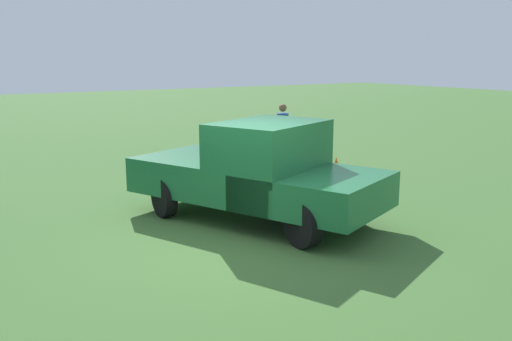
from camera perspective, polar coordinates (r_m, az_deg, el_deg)
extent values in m
plane|color=#3D662D|center=(9.00, -0.97, -7.16)|extent=(80.00, 80.00, 0.00)
cylinder|color=black|center=(10.31, -9.45, -2.68)|extent=(0.75, 0.22, 0.75)
cylinder|color=black|center=(11.54, -3.56, -1.00)|extent=(0.75, 0.22, 0.75)
cylinder|color=black|center=(8.57, 4.82, -5.51)|extent=(0.75, 0.22, 0.75)
cylinder|color=black|center=(10.02, 9.74, -3.11)|extent=(0.75, 0.22, 0.75)
cube|color=#1E6638|center=(10.78, -6.01, -0.11)|extent=(2.47, 2.55, 0.64)
cube|color=#1E6638|center=(9.71, 1.33, 0.94)|extent=(2.13, 2.41, 1.40)
cube|color=slate|center=(9.64, 1.34, 3.51)|extent=(1.86, 2.18, 0.48)
cube|color=#1E6638|center=(9.33, 6.02, -2.08)|extent=(2.81, 2.69, 0.60)
cube|color=silver|center=(11.41, -9.25, -0.88)|extent=(0.85, 1.81, 0.16)
cylinder|color=#7A6B51|center=(15.53, 2.79, 2.35)|extent=(0.14, 0.14, 0.79)
cylinder|color=#7A6B51|center=(15.33, 2.68, 2.23)|extent=(0.14, 0.14, 0.79)
cylinder|color=#284C93|center=(15.34, 2.76, 4.83)|extent=(0.45, 0.45, 0.59)
sphere|color=brown|center=(15.29, 2.78, 6.47)|extent=(0.21, 0.21, 0.21)
cone|color=orange|center=(13.43, 8.25, 0.26)|extent=(0.32, 0.32, 0.55)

